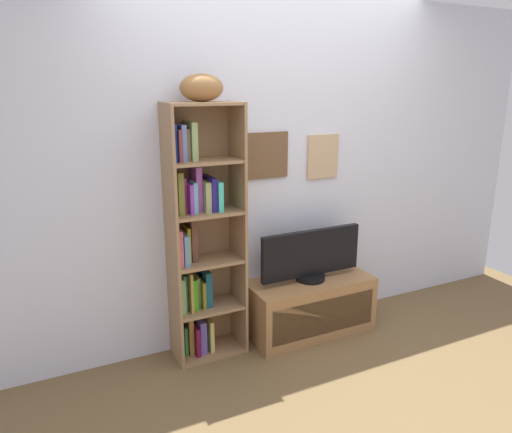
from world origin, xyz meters
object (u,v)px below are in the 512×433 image
Objects in this scene: football at (202,88)px; television at (311,256)px; bookshelf at (197,240)px; tv_stand at (310,306)px.

football reaches higher than television.
bookshelf is at bearing 147.36° from football.
bookshelf is at bearing 173.26° from tv_stand.
football is 0.35× the size of television.
football is 1.81m from tv_stand.
bookshelf is 6.09× the size of football.
tv_stand is 1.17× the size of television.
tv_stand is 0.41m from television.
bookshelf reaches higher than tv_stand.
tv_stand is at bearing -4.86° from football.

